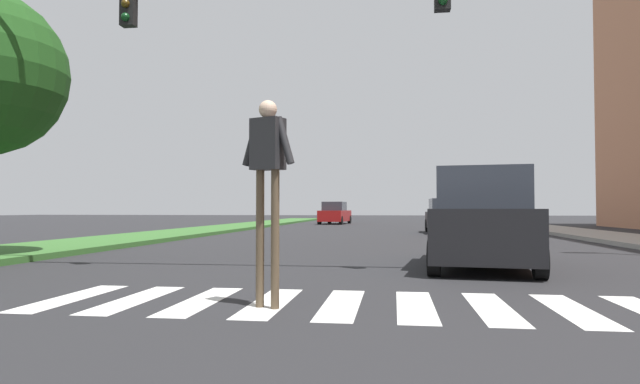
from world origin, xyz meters
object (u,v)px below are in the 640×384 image
at_px(sedan_midblock, 447,217).
at_px(pedestrian_performer, 268,169).
at_px(suv_crossing, 482,221).
at_px(traffic_light_gantry, 133,40).
at_px(sedan_distant, 335,214).

bearing_deg(sedan_midblock, pedestrian_performer, -101.26).
relative_size(pedestrian_performer, suv_crossing, 0.52).
xyz_separation_m(traffic_light_gantry, pedestrian_performer, (3.46, -3.33, -2.77)).
relative_size(traffic_light_gantry, sedan_midblock, 2.65).
distance_m(pedestrian_performer, suv_crossing, 6.03).
bearing_deg(traffic_light_gantry, pedestrian_performer, -43.91).
distance_m(sedan_midblock, sedan_distant, 16.39).
bearing_deg(pedestrian_performer, sedan_distant, 94.97).
distance_m(pedestrian_performer, sedan_midblock, 20.86).
bearing_deg(pedestrian_performer, suv_crossing, 56.80).
bearing_deg(sedan_distant, pedestrian_performer, -85.03).
xyz_separation_m(sedan_midblock, sedan_distant, (-7.13, 14.76, 0.02)).
height_order(traffic_light_gantry, suv_crossing, traffic_light_gantry).
bearing_deg(suv_crossing, sedan_midblock, 87.06).
height_order(pedestrian_performer, sedan_midblock, pedestrian_performer).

